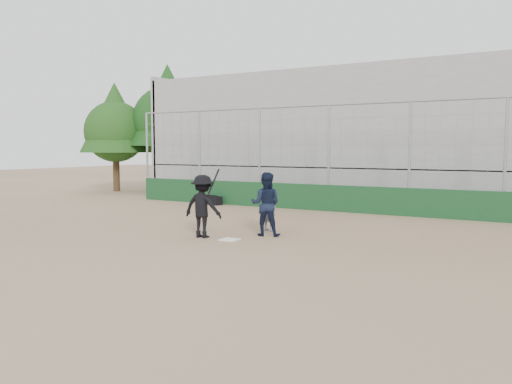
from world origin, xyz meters
The scene contains 10 objects.
ground centered at (0.00, 0.00, 0.00)m, with size 90.00×90.00×0.00m, color brown.
home_plate centered at (0.00, 0.00, 0.01)m, with size 0.44×0.44×0.02m, color white.
backstop centered at (0.00, 7.00, 0.96)m, with size 18.10×0.25×4.04m.
bleachers centered at (0.00, 11.95, 2.92)m, with size 20.25×6.70×6.98m.
tree_left centered at (-11.00, 11.00, 4.39)m, with size 4.48×4.48×7.00m.
tree_right centered at (-13.50, 9.50, 3.76)m, with size 3.84×3.84×6.00m.
batter_at_plate centered at (-0.84, -0.01, 0.84)m, with size 1.12×0.78×1.84m.
catcher_crouched centered at (0.53, 1.01, 0.58)m, with size 0.97×0.83×1.17m.
umpire centered at (0.24, 1.73, 0.71)m, with size 0.58×0.38×1.43m, color #4D5562.
equipment_bag centered at (-5.03, 6.61, 0.18)m, with size 0.92×0.60×0.40m.
Camera 1 is at (6.89, -10.82, 2.38)m, focal length 35.00 mm.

